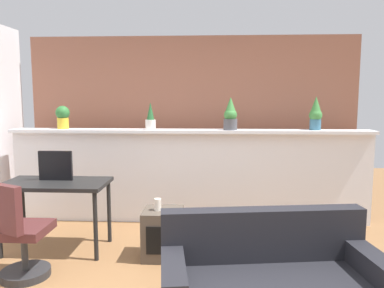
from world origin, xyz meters
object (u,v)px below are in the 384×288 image
(desk, at_px, (56,189))
(vase_on_shelf, at_px, (158,204))
(potted_plant_3, at_px, (316,114))
(side_cube_shelf, at_px, (163,234))
(potted_plant_2, at_px, (230,115))
(potted_plant_0, at_px, (63,116))
(office_chair, at_px, (18,238))
(potted_plant_1, at_px, (150,118))
(tv_monitor, at_px, (56,166))

(desk, xyz_separation_m, vase_on_shelf, (1.11, -0.15, -0.10))
(potted_plant_3, relative_size, side_cube_shelf, 0.85)
(potted_plant_2, distance_m, side_cube_shelf, 1.76)
(potted_plant_0, height_order, office_chair, potted_plant_0)
(side_cube_shelf, bearing_deg, desk, 173.40)
(potted_plant_2, distance_m, vase_on_shelf, 1.60)
(desk, bearing_deg, potted_plant_1, 48.37)
(desk, height_order, tv_monitor, tv_monitor)
(potted_plant_2, relative_size, office_chair, 0.46)
(side_cube_shelf, xyz_separation_m, vase_on_shelf, (-0.05, -0.01, 0.31))
(potted_plant_1, xyz_separation_m, side_cube_shelf, (0.30, -1.11, -1.13))
(potted_plant_0, distance_m, vase_on_shelf, 2.00)
(tv_monitor, distance_m, side_cube_shelf, 1.38)
(potted_plant_1, bearing_deg, potted_plant_3, 0.95)
(potted_plant_3, height_order, side_cube_shelf, potted_plant_3)
(potted_plant_3, relative_size, vase_on_shelf, 3.51)
(potted_plant_1, relative_size, vase_on_shelf, 2.89)
(tv_monitor, distance_m, vase_on_shelf, 1.21)
(tv_monitor, bearing_deg, potted_plant_1, 45.15)
(vase_on_shelf, bearing_deg, potted_plant_0, 140.79)
(potted_plant_2, bearing_deg, vase_on_shelf, -125.31)
(potted_plant_3, bearing_deg, office_chair, -150.77)
(potted_plant_0, bearing_deg, vase_on_shelf, -39.21)
(office_chair, bearing_deg, tv_monitor, 86.74)
(potted_plant_2, relative_size, side_cube_shelf, 0.84)
(potted_plant_1, height_order, tv_monitor, potted_plant_1)
(potted_plant_0, height_order, potted_plant_3, potted_plant_3)
(potted_plant_1, xyz_separation_m, desk, (-0.87, -0.98, -0.71))
(potted_plant_2, xyz_separation_m, office_chair, (-1.96, -1.64, -1.03))
(potted_plant_1, xyz_separation_m, tv_monitor, (-0.89, -0.90, -0.47))
(potted_plant_1, xyz_separation_m, vase_on_shelf, (0.25, -1.12, -0.82))
(desk, bearing_deg, office_chair, -95.62)
(potted_plant_0, relative_size, office_chair, 0.33)
(office_chair, bearing_deg, potted_plant_1, 60.64)
(vase_on_shelf, bearing_deg, desk, 172.56)
(desk, relative_size, office_chair, 1.21)
(tv_monitor, distance_m, office_chair, 0.93)
(potted_plant_2, xyz_separation_m, potted_plant_3, (1.08, 0.06, 0.02))
(desk, distance_m, side_cube_shelf, 1.24)
(potted_plant_0, xyz_separation_m, vase_on_shelf, (1.41, -1.15, -0.83))
(desk, xyz_separation_m, tv_monitor, (-0.02, 0.08, 0.24))
(potted_plant_0, height_order, potted_plant_1, potted_plant_1)
(potted_plant_0, xyz_separation_m, potted_plant_1, (1.16, -0.03, -0.01))
(potted_plant_2, xyz_separation_m, side_cube_shelf, (-0.73, -1.09, -1.17))
(potted_plant_0, xyz_separation_m, side_cube_shelf, (1.46, -1.14, -1.14))
(potted_plant_3, distance_m, desk, 3.23)
(potted_plant_3, relative_size, office_chair, 0.47)
(potted_plant_0, distance_m, office_chair, 1.98)
(potted_plant_0, relative_size, side_cube_shelf, 0.60)
(potted_plant_0, xyz_separation_m, tv_monitor, (0.27, -0.92, -0.48))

